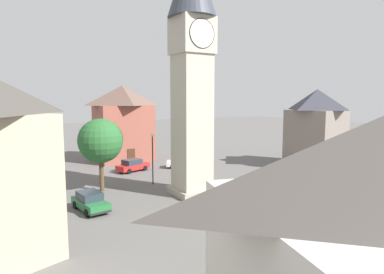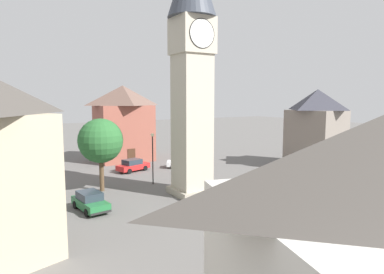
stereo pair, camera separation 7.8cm
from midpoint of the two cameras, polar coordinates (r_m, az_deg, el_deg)
The scene contains 11 objects.
ground_plane at distance 32.53m, azimuth 0.07°, elevation -9.57°, with size 200.00×200.00×0.00m, color #605E5B.
clock_tower at distance 31.57m, azimuth 0.07°, elevation 14.96°, with size 4.46×4.46×23.29m.
car_blue_kerb at distance 43.94m, azimuth -1.46°, elevation -4.27°, with size 4.40×3.61×1.53m.
car_silver_kerb at distance 27.10m, azimuth 10.94°, elevation -11.36°, with size 2.29×4.33×1.53m.
car_red_corner at distance 42.53m, azimuth -9.92°, elevation -4.74°, with size 4.44×2.81×1.53m.
car_white_side at distance 28.89m, azimuth -16.78°, elevation -10.38°, with size 2.23×4.32×1.53m.
pedestrian at distance 30.75m, azimuth 9.65°, elevation -8.67°, with size 0.37×0.50×1.69m.
tree at distance 33.65m, azimuth -15.15°, elevation -0.65°, with size 4.32×4.32×7.13m.
building_shop_left at distance 47.52m, azimuth 20.36°, elevation 1.55°, with size 7.07×7.11×10.21m.
building_hall_far at distance 49.83m, azimuth -11.49°, elevation 2.42°, with size 8.00×6.84×10.86m.
lamp_post at distance 35.53m, azimuth -6.63°, elevation -2.29°, with size 0.36×0.36×5.43m.
Camera 2 is at (-16.22, -26.70, 9.08)m, focal length 31.49 mm.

